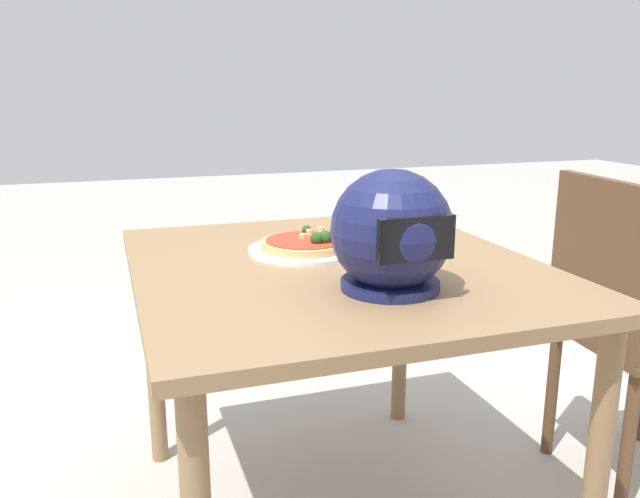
% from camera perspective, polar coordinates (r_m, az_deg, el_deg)
% --- Properties ---
extents(dining_table, '(0.94, 1.05, 0.72)m').
position_cam_1_polar(dining_table, '(1.57, 1.33, -4.10)').
color(dining_table, olive).
rests_on(dining_table, ground).
extents(pizza_plate, '(0.29, 0.29, 0.01)m').
position_cam_1_polar(pizza_plate, '(1.64, -1.27, -0.06)').
color(pizza_plate, white).
rests_on(pizza_plate, dining_table).
extents(pizza, '(0.23, 0.23, 0.05)m').
position_cam_1_polar(pizza, '(1.63, -1.15, 0.55)').
color(pizza, tan).
rests_on(pizza, pizza_plate).
extents(motorcycle_helmet, '(0.25, 0.25, 0.25)m').
position_cam_1_polar(motorcycle_helmet, '(1.32, 6.35, 1.40)').
color(motorcycle_helmet, '#191E4C').
rests_on(motorcycle_helmet, dining_table).
extents(chair_side, '(0.43, 0.43, 0.90)m').
position_cam_1_polar(chair_side, '(1.99, 25.13, -5.54)').
color(chair_side, brown).
rests_on(chair_side, ground).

